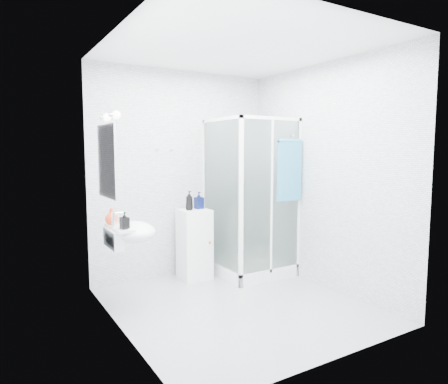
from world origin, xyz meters
TOP-DOWN VIEW (x-y plane):
  - room at (0.00, 0.00)m, footprint 2.40×2.60m
  - shower_enclosure at (0.67, 0.77)m, footprint 0.90×0.95m
  - wall_basin at (-0.99, 0.45)m, footprint 0.46×0.56m
  - mirror at (-1.19, 0.45)m, footprint 0.02×0.60m
  - vanity_lights at (-1.14, 0.45)m, footprint 0.10×0.40m
  - wall_hooks at (-0.25, 1.26)m, footprint 0.23×0.06m
  - storage_cabinet at (0.03, 1.02)m, footprint 0.38×0.39m
  - hand_towel at (0.98, 0.37)m, footprint 0.35×0.05m
  - shampoo_bottle_a at (-0.05, 1.01)m, footprint 0.12×0.12m
  - shampoo_bottle_b at (0.11, 1.06)m, footprint 0.11×0.11m
  - soap_dispenser_orange at (-1.11, 0.62)m, footprint 0.15×0.15m
  - soap_dispenser_black at (-1.07, 0.30)m, footprint 0.08×0.08m

SIDE VIEW (x-z plane):
  - storage_cabinet at x=0.03m, z-range 0.00..0.87m
  - shower_enclosure at x=0.67m, z-range -0.55..1.45m
  - wall_basin at x=-0.99m, z-range 0.62..0.97m
  - soap_dispenser_orange at x=-1.11m, z-range 0.86..1.02m
  - soap_dispenser_black at x=-1.07m, z-range 0.86..1.03m
  - shampoo_bottle_b at x=0.11m, z-range 0.87..1.09m
  - shampoo_bottle_a at x=-0.05m, z-range 0.87..1.11m
  - room at x=0.00m, z-range 0.00..2.60m
  - hand_towel at x=0.98m, z-range 1.01..1.76m
  - mirror at x=-1.19m, z-range 1.15..1.85m
  - wall_hooks at x=-0.25m, z-range 1.60..1.64m
  - vanity_lights at x=-1.14m, z-range 1.88..1.96m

